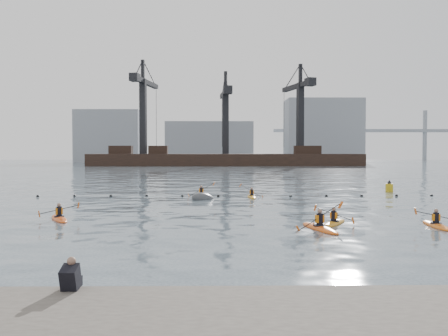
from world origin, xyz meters
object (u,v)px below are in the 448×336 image
Objects in this scene: kayaker_0 at (320,227)px; kayaker_2 at (59,218)px; kayaker_5 at (201,195)px; mooring_buoy at (203,199)px; nav_buoy at (389,188)px; kayaker_3 at (252,196)px; kayaker_4 at (436,225)px; kayaker_1 at (334,222)px.

kayaker_0 is 1.12× the size of kayaker_2.
kayaker_5 is at bearing 95.72° from kayaker_0.
kayaker_5 is at bearing 95.60° from mooring_buoy.
nav_buoy is at bearing 21.89° from mooring_buoy.
kayaker_3 is at bearing -157.82° from nav_buoy.
kayaker_3 is 17.19m from kayaker_4.
kayaker_5 is (-7.36, 15.24, 0.00)m from kayaker_1.
kayaker_1 is 14.73m from kayaker_3.
kayaker_2 is 16.99m from kayaker_3.
kayaker_2 is 30.57m from nav_buoy.
kayaker_2 is 13.36m from mooring_buoy.
kayaker_0 reaches higher than kayaker_1.
kayaker_3 is (-2.14, 15.94, -0.02)m from kayaker_0.
kayaker_0 reaches higher than kayaker_5.
nav_buoy reaches higher than mooring_buoy.
kayaker_4 is 1.56× the size of mooring_buoy.
nav_buoy reaches higher than kayaker_2.
kayaker_5 is 18.01m from nav_buoy.
mooring_buoy is at bearing -84.93° from kayaker_5.
kayaker_1 reaches higher than mooring_buoy.
kayaker_3 is (11.51, 12.49, -0.01)m from kayaker_2.
kayaker_5 is 2.61× the size of nav_buoy.
kayaker_2 is at bearing -119.37° from kayaker_5.
kayaker_1 is at bearing -116.97° from nav_buoy.
kayaker_5 is at bearing 164.70° from kayaker_3.
kayaker_3 is 1.44× the size of mooring_buoy.
kayaker_0 reaches higher than kayaker_3.
kayaker_3 is at bearing 19.91° from kayaker_2.
kayaker_4 is 2.55× the size of nav_buoy.
kayaker_2 is at bearing -124.62° from mooring_buoy.
kayaker_0 is 1.73× the size of mooring_buoy.
kayaker_2 is 0.97× the size of kayaker_5.
nav_buoy is at bearing -100.31° from kayaker_4.
kayaker_2 is 2.53× the size of nav_buoy.
kayaker_5 is at bearing -48.76° from kayaker_4.
kayaker_1 is 1.46× the size of mooring_buoy.
kayaker_4 is (8.15, -15.13, 0.01)m from kayaker_3.
kayaker_0 is at bearing -117.54° from nav_buoy.
mooring_buoy is at bearing 27.95° from kayaker_2.
kayaker_3 is at bearing 134.48° from kayaker_1.
kayaker_1 is at bearing -64.76° from kayaker_5.
nav_buoy is (5.12, 20.55, 0.28)m from kayaker_4.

